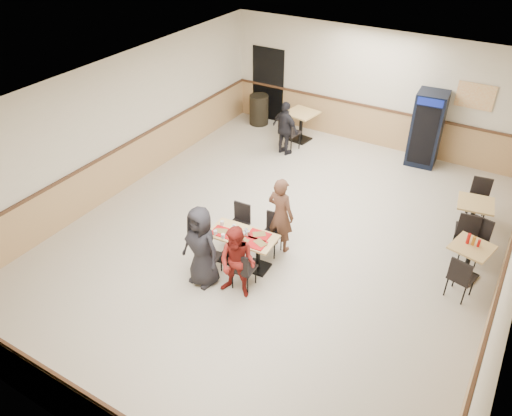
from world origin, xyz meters
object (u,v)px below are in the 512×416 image
Objects in this scene: lone_diner at (285,129)px; back_table at (301,122)px; pepsi_cooler at (427,129)px; side_table_near at (469,257)px; diner_man_opposite at (281,215)px; trash_bin at (259,110)px; diner_woman_left at (201,247)px; diner_woman_right at (237,263)px; main_table at (243,245)px; side_table_far at (473,213)px.

back_table is at bearing -74.08° from lone_diner.
side_table_near is at bearing -68.56° from pepsi_cooler.
diner_man_opposite is at bearing -68.27° from back_table.
pepsi_cooler is 2.16× the size of trash_bin.
lone_diner is 0.93m from back_table.
side_table_near is 0.42× the size of pepsi_cooler.
diner_woman_left is 1.79× the size of back_table.
lone_diner is at bearing -161.81° from pepsi_cooler.
back_table is 3.22m from pepsi_cooler.
lone_diner is at bearing -56.53° from diner_man_opposite.
diner_woman_right is at bearing 125.32° from lone_diner.
diner_woman_left is at bearing 177.44° from diner_woman_right.
diner_man_opposite is (0.00, 1.50, 0.08)m from diner_woman_right.
main_table is 0.69× the size of pepsi_cooler.
diner_woman_left is 1.10× the size of lone_diner.
side_table_far is at bearing 39.36° from main_table.
diner_woman_right is at bearing 10.73° from diner_woman_left.
lone_diner is 5.67m from side_table_near.
back_table is at bearing -177.18° from pepsi_cooler.
side_table_near is at bearing 30.89° from diner_woman_right.
side_table_far reaches higher than main_table.
side_table_far is (4.83, -1.14, -0.22)m from lone_diner.
diner_woman_left is 1.00× the size of diner_man_opposite.
pepsi_cooler reaches higher than side_table_far.
side_table_near is 6.13m from back_table.
diner_woman_right is 1.50m from diner_man_opposite.
back_table is (-1.42, 5.21, 0.10)m from main_table.
side_table_far is 5.25m from back_table.
side_table_far is at bearing 98.39° from side_table_near.
diner_woman_left is (-0.35, -0.77, 0.33)m from main_table.
trash_bin reaches higher than side_table_far.
diner_woman_right is 6.49m from pepsi_cooler.
diner_man_opposite is (0.35, 0.77, 0.33)m from main_table.
side_table_near is (3.62, 1.72, 0.02)m from main_table.
diner_man_opposite is 5.03m from pepsi_cooler.
diner_woman_left is at bearing -133.82° from side_table_far.
diner_man_opposite is (0.70, 1.54, -0.00)m from diner_woman_left.
diner_woman_right is at bearing -62.39° from trash_bin.
trash_bin is (-2.59, 6.33, -0.34)m from diner_woman_left.
side_table_near is at bearing -34.71° from back_table.
diner_man_opposite reaches higher than side_table_near.
back_table is at bearing 100.66° from diner_woman_right.
diner_woman_right is 0.89× the size of diner_man_opposite.
diner_man_opposite is at bearing 62.10° from main_table.
diner_woman_right is 0.74× the size of pepsi_cooler.
diner_man_opposite is 0.83× the size of pepsi_cooler.
main_table is 1.48× the size of trash_bin.
pepsi_cooler is (1.40, 4.83, 0.15)m from diner_man_opposite.
trash_bin reaches higher than side_table_near.
pepsi_cooler is at bearing -141.65° from lone_diner.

